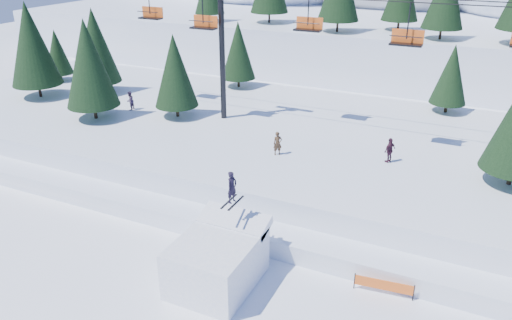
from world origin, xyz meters
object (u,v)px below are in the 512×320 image
at_px(jump_kicker, 218,259).
at_px(banner_far, 474,293).
at_px(chairlift, 362,44).
at_px(banner_near, 384,285).

height_order(jump_kicker, banner_far, jump_kicker).
relative_size(jump_kicker, banner_far, 1.94).
relative_size(chairlift, banner_far, 16.12).
bearing_deg(banner_far, banner_near, -162.71).
height_order(chairlift, banner_far, chairlift).
relative_size(chairlift, banner_near, 16.17).
bearing_deg(banner_near, chairlift, 111.14).
xyz_separation_m(jump_kicker, banner_far, (11.70, 3.76, -0.82)).
xyz_separation_m(chairlift, banner_far, (9.17, -12.20, -8.78)).
bearing_deg(jump_kicker, banner_far, 17.82).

